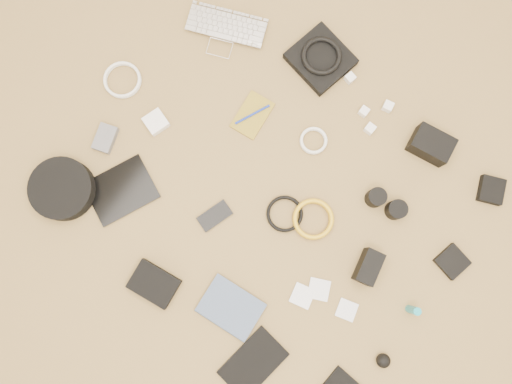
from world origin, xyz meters
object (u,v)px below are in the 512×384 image
Objects in this scene: laptop at (224,36)px; tablet at (121,190)px; dslr_camera at (431,145)px; paperback at (219,327)px; headphone_case at (62,189)px; phone at (215,216)px.

laptop reaches higher than tablet.
tablet is (0.06, -0.65, -0.01)m from laptop.
dslr_camera is 0.69× the size of paperback.
laptop is 0.77m from headphone_case.
phone is at bearing -77.22° from laptop.
headphone_case is at bearing -119.18° from laptop.
paperback is (0.60, -0.80, -0.00)m from laptop.
headphone_case is (-0.09, -0.76, 0.02)m from laptop.
headphone_case is at bearing 81.50° from paperback.
laptop is 0.65m from tablet.
tablet is 0.19m from headphone_case.
dslr_camera is 0.93m from paperback.
tablet is at bearing -142.83° from dslr_camera.
headphone_case is 1.11× the size of paperback.
laptop is 2.11× the size of dslr_camera.
tablet is at bearing 68.84° from paperback.
tablet is 1.92× the size of phone.
phone is (0.31, 0.12, -0.00)m from tablet.
dslr_camera is at bearing 44.00° from headphone_case.
phone is at bearing 27.32° from headphone_case.
paperback is (-0.21, -0.91, -0.03)m from dslr_camera.
paperback reaches higher than phone.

